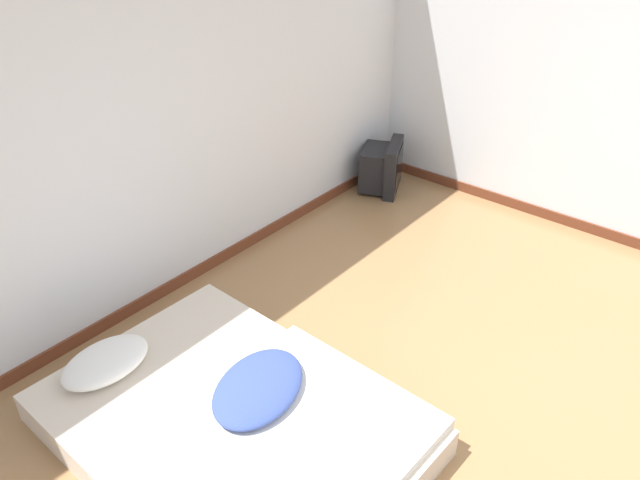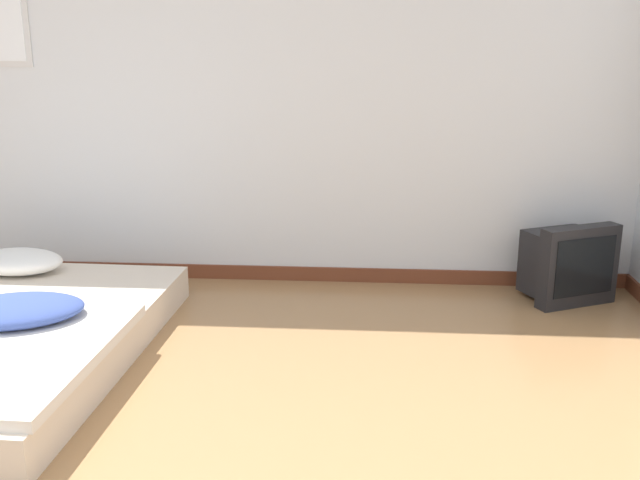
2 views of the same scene
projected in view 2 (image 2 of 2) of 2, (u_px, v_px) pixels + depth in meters
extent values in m
cube|color=silver|center=(170.00, 73.00, 4.34)|extent=(8.09, 0.06, 2.60)
cube|color=brown|center=(179.00, 271.00, 4.63)|extent=(8.09, 0.02, 0.09)
ellipsoid|color=white|center=(18.00, 262.00, 4.11)|extent=(0.53, 0.35, 0.14)
ellipsoid|color=#384C93|center=(14.00, 311.00, 3.29)|extent=(0.72, 0.58, 0.11)
cube|color=black|center=(558.00, 261.00, 4.25)|extent=(0.47, 0.39, 0.38)
cube|color=black|center=(578.00, 266.00, 4.09)|extent=(0.49, 0.31, 0.47)
cube|color=black|center=(585.00, 267.00, 4.04)|extent=(0.37, 0.18, 0.34)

